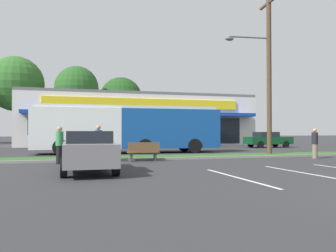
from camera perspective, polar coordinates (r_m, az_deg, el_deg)
grass_median at (r=20.47m, az=7.66°, el=-4.92°), size 56.00×2.20×0.12m
curb_lip at (r=19.36m, az=9.13°, el=-5.14°), size 56.00×0.24×0.12m
parking_stripe_0 at (r=11.39m, az=11.42°, el=-8.34°), size 0.12×4.80×0.01m
parking_stripe_1 at (r=13.36m, az=21.40°, el=-7.20°), size 0.12×4.80×0.01m
storefront_building at (r=41.95m, az=-5.60°, el=0.89°), size 25.45×14.40×5.70m
tree_left at (r=51.92m, az=-23.84°, el=6.37°), size 7.52×7.52×11.83m
tree_mid_left at (r=47.76m, az=-14.85°, el=6.08°), size 5.78×5.78×10.24m
tree_mid at (r=50.80m, az=-7.78°, el=4.52°), size 6.13×6.13×9.43m
utility_pole at (r=22.76m, az=16.03°, el=9.14°), size 3.07×2.40×10.22m
city_bus at (r=24.13m, az=-6.59°, el=-0.27°), size 12.82×2.90×3.25m
bus_stop_bench at (r=17.32m, az=-4.06°, el=-4.17°), size 1.60×0.45×0.95m
car_1 at (r=34.16m, az=16.14°, el=-2.14°), size 4.37×1.94×1.48m
car_3 at (r=12.91m, az=-13.07°, el=-4.00°), size 1.87×4.53×1.49m
pedestrian_near_bench at (r=20.79m, az=23.09°, el=-2.65°), size 0.34×0.34×1.67m
pedestrian_by_pole at (r=16.53m, az=-17.49°, el=-3.02°), size 0.35×0.35×1.72m
pedestrian_mid at (r=17.02m, az=-11.47°, el=-2.87°), size 0.36×0.36×1.80m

